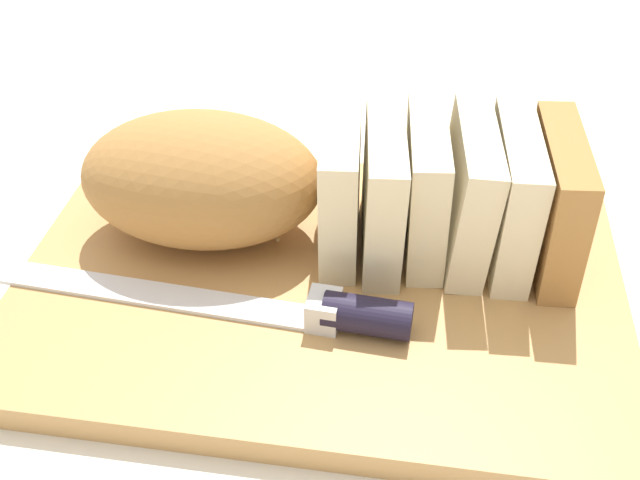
% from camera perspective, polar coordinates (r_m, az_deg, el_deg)
% --- Properties ---
extents(ground_plane, '(3.00, 3.00, 0.00)m').
position_cam_1_polar(ground_plane, '(0.52, 0.00, -4.18)').
color(ground_plane, silver).
extents(cutting_board, '(0.41, 0.28, 0.02)m').
position_cam_1_polar(cutting_board, '(0.51, 0.00, -3.41)').
color(cutting_board, tan).
rests_on(cutting_board, ground_plane).
extents(bread_loaf, '(0.34, 0.13, 0.09)m').
position_cam_1_polar(bread_loaf, '(0.51, -0.45, 4.22)').
color(bread_loaf, '#A8753D').
rests_on(bread_loaf, cutting_board).
extents(bread_knife, '(0.28, 0.04, 0.02)m').
position_cam_1_polar(bread_knife, '(0.47, -1.28, -5.30)').
color(bread_knife, silver).
rests_on(bread_knife, cutting_board).
extents(crumb_near_knife, '(0.01, 0.01, 0.01)m').
position_cam_1_polar(crumb_near_knife, '(0.50, 4.53, -2.84)').
color(crumb_near_knife, tan).
rests_on(crumb_near_knife, cutting_board).
extents(crumb_near_loaf, '(0.00, 0.00, 0.00)m').
position_cam_1_polar(crumb_near_loaf, '(0.53, -3.25, 0.09)').
color(crumb_near_loaf, tan).
rests_on(crumb_near_loaf, cutting_board).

